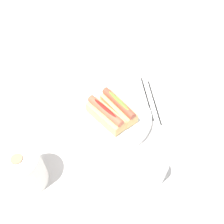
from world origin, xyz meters
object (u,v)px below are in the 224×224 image
object	(u,v)px
serving_bowl	(112,118)
hotdog_front	(118,107)
water_glass	(154,171)
hotdog_back	(105,114)
paper_towel_roll	(24,170)
chopstick_far	(154,101)
chopstick_near	(147,98)

from	to	relation	value
serving_bowl	hotdog_front	size ratio (longest dim) A/B	1.78
serving_bowl	water_glass	bearing A→B (deg)	177.56
hotdog_back	water_glass	size ratio (longest dim) A/B	1.74
water_glass	hotdog_back	bearing A→B (deg)	4.04
serving_bowl	paper_towel_roll	bearing A→B (deg)	99.99
serving_bowl	water_glass	xyz separation A→B (m)	(-0.24, 0.01, 0.02)
serving_bowl	hotdog_back	bearing A→B (deg)	95.04
paper_towel_roll	chopstick_far	distance (m)	0.51
serving_bowl	hotdog_front	xyz separation A→B (m)	(0.00, -0.03, 0.04)
water_glass	hotdog_front	bearing A→B (deg)	-8.73
serving_bowl	water_glass	world-z (taller)	water_glass
water_glass	chopstick_far	size ratio (longest dim) A/B	0.41
hotdog_front	chopstick_far	distance (m)	0.17
hotdog_back	paper_towel_roll	world-z (taller)	paper_towel_roll
hotdog_back	chopstick_near	size ratio (longest dim) A/B	0.71
water_glass	chopstick_near	bearing A→B (deg)	-34.69
hotdog_back	paper_towel_roll	distance (m)	0.30
hotdog_front	chopstick_near	bearing A→B (deg)	-83.06
chopstick_near	serving_bowl	bearing A→B (deg)	121.92
hotdog_back	chopstick_far	bearing A→B (deg)	-92.06
paper_towel_roll	hotdog_front	bearing A→B (deg)	-80.39
paper_towel_roll	chopstick_far	world-z (taller)	paper_towel_roll
hotdog_front	hotdog_back	bearing A→B (deg)	95.04
hotdog_front	chopstick_near	distance (m)	0.16
serving_bowl	chopstick_far	distance (m)	0.18
chopstick_near	chopstick_far	xyz separation A→B (m)	(-0.03, -0.01, 0.00)
serving_bowl	hotdog_back	distance (m)	0.05
serving_bowl	paper_towel_roll	xyz separation A→B (m)	(-0.06, 0.32, 0.05)
hotdog_back	water_glass	xyz separation A→B (m)	(-0.24, -0.02, -0.02)
water_glass	chopstick_near	distance (m)	0.32
hotdog_front	hotdog_back	xyz separation A→B (m)	(-0.00, 0.05, 0.00)
serving_bowl	chopstick_far	size ratio (longest dim) A/B	1.25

